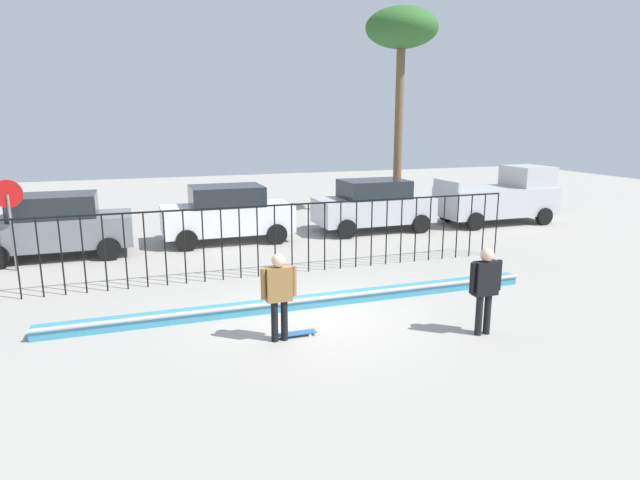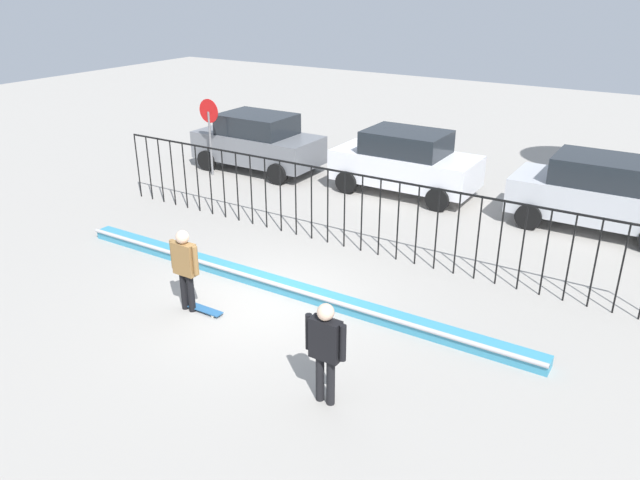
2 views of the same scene
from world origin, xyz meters
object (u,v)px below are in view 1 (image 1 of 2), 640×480
(pickup_truck, at_px, (501,197))
(palm_tree_tall, at_px, (402,34))
(skateboarder, at_px, (279,289))
(parked_car_gray, at_px, (56,225))
(parked_car_silver, at_px, (374,205))
(parked_car_white, at_px, (227,213))
(stop_sign, at_px, (10,213))
(camera_operator, at_px, (485,283))
(skateboard, at_px, (295,334))

(pickup_truck, distance_m, palm_tree_tall, 7.79)
(skateboarder, height_order, pickup_truck, pickup_truck)
(skateboarder, bearing_deg, pickup_truck, 43.84)
(parked_car_gray, xyz_separation_m, parked_car_silver, (10.63, 0.41, 0.00))
(parked_car_gray, height_order, pickup_truck, pickup_truck)
(parked_car_white, distance_m, pickup_truck, 10.90)
(skateboarder, distance_m, stop_sign, 9.03)
(parked_car_gray, height_order, parked_car_white, same)
(skateboarder, height_order, parked_car_silver, parked_car_silver)
(parked_car_white, relative_size, parked_car_silver, 1.00)
(pickup_truck, bearing_deg, parked_car_white, -179.85)
(parked_car_silver, bearing_deg, stop_sign, -175.22)
(camera_operator, xyz_separation_m, palm_tree_tall, (4.70, 12.75, 6.45))
(parked_car_white, xyz_separation_m, palm_tree_tall, (7.91, 2.96, 6.51))
(pickup_truck, bearing_deg, palm_tree_tall, 134.43)
(pickup_truck, xyz_separation_m, palm_tree_tall, (-2.98, 3.20, 6.44))
(skateboard, relative_size, parked_car_silver, 0.19)
(stop_sign, bearing_deg, skateboard, -49.89)
(skateboarder, bearing_deg, parked_car_white, 93.42)
(skateboarder, distance_m, skateboard, 1.01)
(parked_car_white, bearing_deg, pickup_truck, 1.11)
(palm_tree_tall, bearing_deg, parked_car_gray, -165.58)
(camera_operator, bearing_deg, pickup_truck, -98.47)
(parked_car_gray, bearing_deg, pickup_truck, 2.23)
(skateboard, xyz_separation_m, parked_car_silver, (5.67, 8.70, 0.91))
(skateboarder, bearing_deg, camera_operator, -7.74)
(pickup_truck, bearing_deg, camera_operator, -127.42)
(skateboarder, relative_size, palm_tree_tall, 0.20)
(camera_operator, relative_size, parked_car_gray, 0.40)
(skateboarder, bearing_deg, skateboard, 21.45)
(parked_car_white, height_order, pickup_truck, pickup_truck)
(palm_tree_tall, bearing_deg, parked_car_silver, -129.94)
(stop_sign, height_order, palm_tree_tall, palm_tree_tall)
(parked_car_white, distance_m, palm_tree_tall, 10.66)
(pickup_truck, bearing_deg, skateboard, -141.35)
(parked_car_gray, relative_size, parked_car_silver, 1.00)
(parked_car_gray, xyz_separation_m, pickup_truck, (16.10, 0.17, 0.06))
(palm_tree_tall, bearing_deg, skateboarder, -125.84)
(camera_operator, relative_size, pickup_truck, 0.37)
(skateboarder, height_order, stop_sign, stop_sign)
(skateboard, distance_m, pickup_truck, 14.01)
(skateboard, xyz_separation_m, pickup_truck, (11.13, 8.46, 0.98))
(parked_car_white, bearing_deg, parked_car_gray, -173.08)
(stop_sign, bearing_deg, parked_car_white, 15.48)
(parked_car_gray, bearing_deg, parked_car_silver, 3.82)
(skateboard, height_order, palm_tree_tall, palm_tree_tall)
(skateboarder, height_order, skateboard, skateboarder)
(skateboarder, bearing_deg, stop_sign, 135.28)
(skateboard, xyz_separation_m, camera_operator, (3.44, -1.09, 0.97))
(parked_car_silver, distance_m, palm_tree_tall, 7.57)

